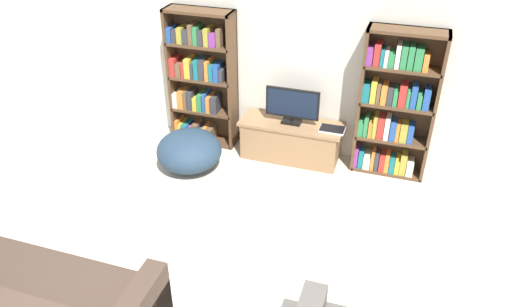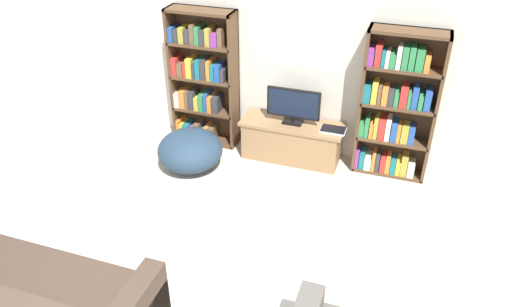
% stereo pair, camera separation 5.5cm
% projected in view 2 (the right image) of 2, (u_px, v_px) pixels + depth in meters
% --- Properties ---
extents(wall_back, '(8.80, 0.06, 2.60)m').
position_uv_depth(wall_back, '(290.00, 53.00, 6.03)').
color(wall_back, silver).
rests_on(wall_back, ground_plane).
extents(bookshelf_left, '(0.86, 0.30, 1.79)m').
position_uv_depth(bookshelf_left, '(203.00, 79.00, 6.41)').
color(bookshelf_left, '#513823').
rests_on(bookshelf_left, ground_plane).
extents(bookshelf_right, '(0.86, 0.30, 1.79)m').
position_uv_depth(bookshelf_right, '(396.00, 108.00, 5.75)').
color(bookshelf_right, '#513823').
rests_on(bookshelf_right, ground_plane).
extents(tv_stand, '(1.29, 0.46, 0.51)m').
position_uv_depth(tv_stand, '(292.00, 141.00, 6.31)').
color(tv_stand, '#8E6B47').
rests_on(tv_stand, ground_plane).
extents(television, '(0.66, 0.16, 0.45)m').
position_uv_depth(television, '(293.00, 106.00, 6.06)').
color(television, black).
rests_on(television, tv_stand).
extents(laptop, '(0.30, 0.21, 0.03)m').
position_uv_depth(laptop, '(333.00, 130.00, 6.00)').
color(laptop, silver).
rests_on(laptop, tv_stand).
extents(area_rug, '(2.06, 1.81, 0.02)m').
position_uv_depth(area_rug, '(224.00, 277.00, 4.64)').
color(area_rug, beige).
rests_on(area_rug, ground_plane).
extents(beanbag_ottoman, '(0.80, 0.80, 0.49)m').
position_uv_depth(beanbag_ottoman, '(190.00, 150.00, 6.14)').
color(beanbag_ottoman, '#23384C').
rests_on(beanbag_ottoman, ground_plane).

